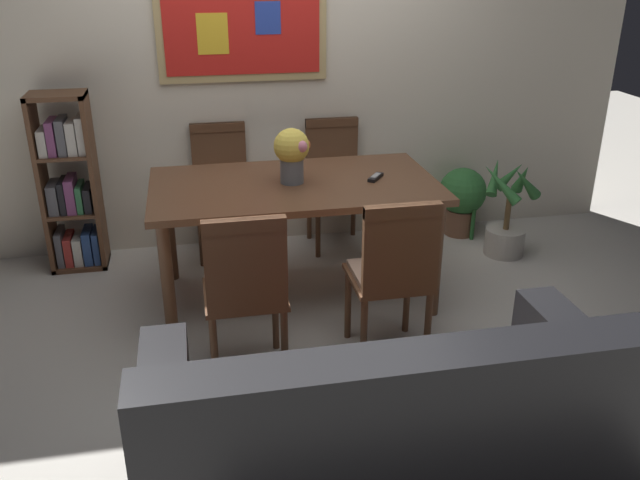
% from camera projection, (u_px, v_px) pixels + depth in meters
% --- Properties ---
extents(ground_plane, '(12.00, 12.00, 0.00)m').
position_uv_depth(ground_plane, '(312.00, 323.00, 3.88)').
color(ground_plane, '#B7B2A8').
extents(wall_back_with_painting, '(5.20, 0.14, 2.60)m').
position_uv_depth(wall_back_with_painting, '(274.00, 61.00, 4.57)').
color(wall_back_with_painting, beige).
rests_on(wall_back_with_painting, ground_plane).
extents(dining_table, '(1.68, 0.94, 0.75)m').
position_uv_depth(dining_table, '(295.00, 196.00, 3.93)').
color(dining_table, brown).
rests_on(dining_table, ground_plane).
extents(dining_chair_near_left, '(0.40, 0.41, 0.91)m').
position_uv_depth(dining_chair_near_left, '(245.00, 284.00, 3.17)').
color(dining_chair_near_left, brown).
rests_on(dining_chair_near_left, ground_plane).
extents(dining_chair_far_left, '(0.40, 0.41, 0.91)m').
position_uv_depth(dining_chair_far_left, '(221.00, 179.00, 4.63)').
color(dining_chair_far_left, brown).
rests_on(dining_chair_far_left, ground_plane).
extents(dining_chair_near_right, '(0.40, 0.41, 0.91)m').
position_uv_depth(dining_chair_near_right, '(394.00, 268.00, 3.33)').
color(dining_chair_near_right, brown).
rests_on(dining_chair_near_right, ground_plane).
extents(dining_chair_far_right, '(0.40, 0.41, 0.91)m').
position_uv_depth(dining_chair_far_right, '(334.00, 173.00, 4.76)').
color(dining_chair_far_right, brown).
rests_on(dining_chair_far_right, ground_plane).
extents(leather_couch, '(1.80, 0.84, 0.84)m').
position_uv_depth(leather_couch, '(387.00, 435.00, 2.51)').
color(leather_couch, black).
rests_on(leather_couch, ground_plane).
extents(bookshelf, '(0.36, 0.28, 1.19)m').
position_uv_depth(bookshelf, '(71.00, 188.00, 4.38)').
color(bookshelf, brown).
rests_on(bookshelf, ground_plane).
extents(potted_ivy, '(0.35, 0.35, 0.58)m').
position_uv_depth(potted_ivy, '(462.00, 198.00, 4.99)').
color(potted_ivy, brown).
rests_on(potted_ivy, ground_plane).
extents(potted_palm, '(0.43, 0.43, 0.71)m').
position_uv_depth(potted_palm, '(506.00, 219.00, 4.65)').
color(potted_palm, '#B2ADA3').
rests_on(potted_palm, ground_plane).
extents(flower_vase, '(0.22, 0.21, 0.32)m').
position_uv_depth(flower_vase, '(292.00, 151.00, 3.83)').
color(flower_vase, slate).
rests_on(flower_vase, dining_table).
extents(tv_remote, '(0.13, 0.15, 0.02)m').
position_uv_depth(tv_remote, '(376.00, 177.00, 3.96)').
color(tv_remote, black).
rests_on(tv_remote, dining_table).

